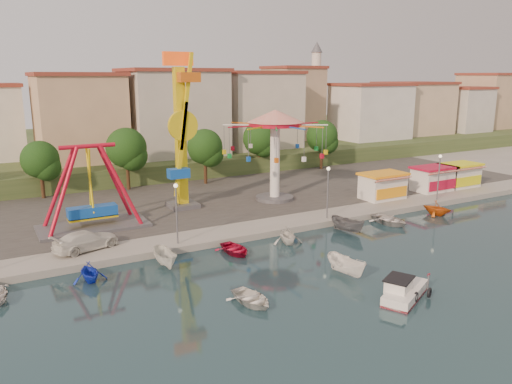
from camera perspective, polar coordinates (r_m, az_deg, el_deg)
ground at (r=37.12m, az=10.39°, el=-10.41°), size 200.00×200.00×0.00m
quay_deck at (r=91.81m, az=-15.04°, el=3.68°), size 200.00×100.00×0.60m
asphalt_pad at (r=61.78m, az=-7.54°, el=-0.15°), size 90.00×28.00×0.01m
hill_terrace at (r=96.44m, az=-15.83°, el=4.79°), size 200.00×60.00×3.00m
pirate_ship_ride at (r=49.10m, az=-18.38°, el=0.35°), size 10.00×5.00×8.00m
kamikaze_tower at (r=53.73m, az=-8.45°, el=6.50°), size 3.45×3.10×16.50m
wave_swinger at (r=56.90m, az=2.20°, el=6.58°), size 11.60×11.60×10.40m
booth_left at (r=60.21m, az=14.28°, el=0.72°), size 5.40×3.78×3.08m
booth_mid at (r=66.21m, az=19.59°, el=1.47°), size 5.40×3.78×3.08m
booth_right at (r=69.86m, az=22.20°, el=1.83°), size 5.40×3.78×3.08m
lamp_post_1 at (r=43.01m, az=-9.05°, el=-2.67°), size 0.14×0.14×5.00m
lamp_post_2 at (r=50.57m, az=8.18°, el=-0.25°), size 0.14×0.14×5.00m
lamp_post_3 at (r=61.46m, az=20.13°, el=1.46°), size 0.14×0.14×5.00m
tree_1 at (r=63.19m, az=-23.46°, el=3.41°), size 4.35×4.35×6.80m
tree_2 at (r=64.41m, az=-14.60°, el=4.89°), size 5.02×5.02×7.85m
tree_3 at (r=66.34m, az=-5.86°, el=5.16°), size 4.68×4.68×7.32m
tree_4 at (r=73.41m, az=0.40°, el=6.15°), size 4.86×4.86×7.60m
tree_5 at (r=77.37m, az=7.56°, el=6.36°), size 4.83×4.83×7.54m
building_2 at (r=79.36m, az=-19.31°, el=8.03°), size 11.95×9.28×11.23m
building_3 at (r=80.03m, az=-9.01°, el=7.90°), size 12.59×10.50×9.20m
building_4 at (r=88.61m, az=-1.53°, el=8.56°), size 10.75×9.23×9.24m
building_5 at (r=93.93m, az=6.30°, el=9.35°), size 12.77×10.96×11.21m
building_6 at (r=100.01m, az=12.42°, el=9.69°), size 8.23×8.98×12.36m
building_7 at (r=111.81m, az=15.30°, el=8.94°), size 11.59×10.93×8.76m
building_8 at (r=117.68m, az=22.52°, el=9.53°), size 12.84×9.28×12.58m
building_9 at (r=130.21m, az=25.26°, el=8.79°), size 12.95×9.17×9.21m
minaret at (r=98.85m, az=6.85°, el=11.81°), size 2.80×2.80×18.00m
cabin_motorboat at (r=35.81m, az=16.55°, el=-10.89°), size 5.02×3.74×1.66m
rowboat_a at (r=33.63m, az=-0.49°, el=-12.07°), size 2.98×3.87×0.74m
skiff at (r=38.56m, az=10.31°, el=-8.30°), size 1.73×3.93×1.48m
van at (r=43.84m, az=-18.86°, el=-5.26°), size 5.88×3.82×1.58m
moored_boat_1 at (r=38.84m, az=-18.52°, el=-8.63°), size 2.59×2.96×1.49m
moored_boat_2 at (r=40.17m, az=-10.30°, el=-7.43°), size 1.57×3.82×1.45m
moored_boat_3 at (r=42.51m, az=-2.42°, el=-6.55°), size 2.81×3.79×0.76m
moored_boat_4 at (r=44.86m, az=3.61°, el=-4.92°), size 3.26×3.57×1.60m
moored_boat_5 at (r=48.81m, az=10.43°, el=-3.70°), size 2.28×4.02×1.46m
moored_boat_6 at (r=52.46m, az=15.04°, el=-3.09°), size 3.34×4.44×0.87m
moored_boat_7 at (r=57.22m, az=19.98°, el=-1.71°), size 3.46×3.73×1.62m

